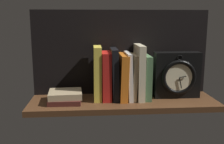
{
  "coord_description": "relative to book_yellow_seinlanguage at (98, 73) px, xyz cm",
  "views": [
    {
      "loc": [
        -14.28,
        -115.39,
        35.96
      ],
      "look_at": [
        -4.99,
        2.91,
        12.44
      ],
      "focal_mm": 42.85,
      "sensor_mm": 36.0,
      "label": 1
    }
  ],
  "objects": [
    {
      "name": "book_cream_twain",
      "position": [
        19.02,
        0.0,
        0.28
      ],
      "size": [
        3.06,
        16.38,
        24.67
      ],
      "primitive_type": "cube",
      "rotation": [
        0.0,
        0.0,
        0.0
      ],
      "color": "beige",
      "rests_on": "ground_plane"
    },
    {
      "name": "book_red_requiem",
      "position": [
        4.0,
        0.0,
        -1.3
      ],
      "size": [
        4.02,
        14.1,
        21.5
      ],
      "primitive_type": "cube",
      "rotation": [
        0.0,
        -0.0,
        0.0
      ],
      "color": "red",
      "rests_on": "ground_plane"
    },
    {
      "name": "book_green_romantic",
      "position": [
        22.25,
        0.0,
        -2.09
      ],
      "size": [
        2.96,
        14.68,
        19.94
      ],
      "primitive_type": "cube",
      "rotation": [
        0.0,
        0.01,
        0.0
      ],
      "color": "#476B44",
      "rests_on": "ground_plane"
    },
    {
      "name": "book_white_catcher",
      "position": [
        14.13,
        0.0,
        -1.45
      ],
      "size": [
        2.63,
        15.84,
        21.27
      ],
      "primitive_type": "cube",
      "rotation": [
        0.0,
        -0.03,
        0.0
      ],
      "color": "silver",
      "rests_on": "ground_plane"
    },
    {
      "name": "book_black_skeptic",
      "position": [
        7.76,
        0.0,
        -0.51
      ],
      "size": [
        3.5,
        14.93,
        23.15
      ],
      "primitive_type": "cube",
      "rotation": [
        0.0,
        -0.03,
        0.0
      ],
      "color": "black",
      "rests_on": "ground_plane"
    },
    {
      "name": "book_yellow_seinlanguage",
      "position": [
        0.0,
        0.0,
        0.0
      ],
      "size": [
        3.54,
        13.24,
        24.13
      ],
      "primitive_type": "cube",
      "rotation": [
        0.0,
        0.01,
        0.0
      ],
      "color": "gold",
      "rests_on": "ground_plane"
    },
    {
      "name": "book_orange_pandolfini",
      "position": [
        11.18,
        0.0,
        -1.82
      ],
      "size": [
        3.96,
        16.91,
        20.55
      ],
      "primitive_type": "cube",
      "rotation": [
        0.0,
        0.03,
        0.0
      ],
      "color": "orange",
      "rests_on": "ground_plane"
    },
    {
      "name": "book_tan_shortstories",
      "position": [
        16.31,
        0.0,
        -1.89
      ],
      "size": [
        2.72,
        14.8,
        20.4
      ],
      "primitive_type": "cube",
      "rotation": [
        0.0,
        0.04,
        0.0
      ],
      "color": "tan",
      "rests_on": "ground_plane"
    },
    {
      "name": "framed_clock",
      "position": [
        36.75,
        -0.19,
        -1.56
      ],
      "size": [
        21.15,
        7.75,
        21.15
      ],
      "color": "black",
      "rests_on": "ground_plane"
    },
    {
      "name": "ground_plane",
      "position": [
        11.57,
        -2.91,
        -13.3
      ],
      "size": [
        83.88,
        25.13,
        2.5
      ],
      "primitive_type": "cube",
      "color": "#4C2D19"
    },
    {
      "name": "back_panel",
      "position": [
        11.57,
        9.05,
        8.09
      ],
      "size": [
        83.88,
        1.2,
        40.29
      ],
      "primitive_type": "cube",
      "color": "black",
      "rests_on": "ground_plane"
    },
    {
      "name": "book_stack_side",
      "position": [
        -14.35,
        -3.62,
        -9.65
      ],
      "size": [
        15.11,
        14.21,
        4.86
      ],
      "color": "#471E19",
      "rests_on": "ground_plane"
    }
  ]
}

